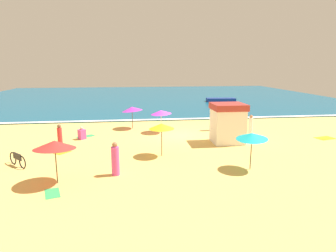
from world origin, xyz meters
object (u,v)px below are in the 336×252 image
object	(u,v)px
beach_umbrella_3	(161,112)
beach_umbrella_4	(162,126)
beach_umbrella_2	(132,109)
small_boat_0	(221,100)
parked_bicycle	(17,159)
lifeguard_cabana	(228,123)
beachgoer_5	(60,138)
beachgoer_2	(251,126)
beach_umbrella_1	(55,145)
beachgoer_4	(213,120)
beachgoer_3	(115,160)
beachgoer_0	(229,119)
beachgoer_1	(82,134)
beach_umbrella_0	(252,136)

from	to	relation	value
beach_umbrella_3	beach_umbrella_4	distance (m)	6.27
beach_umbrella_2	small_boat_0	size ratio (longest dim) A/B	0.50
beach_umbrella_2	parked_bicycle	xyz separation A→B (m)	(-6.37, -8.92, -1.36)
lifeguard_cabana	beachgoer_5	bearing A→B (deg)	-177.88
beach_umbrella_3	beachgoer_2	world-z (taller)	beach_umbrella_3
beach_umbrella_1	beach_umbrella_4	distance (m)	6.41
beachgoer_2	small_boat_0	world-z (taller)	beachgoer_2
beach_umbrella_1	beachgoer_4	bearing A→B (deg)	43.84
beach_umbrella_1	small_boat_0	bearing A→B (deg)	59.20
beachgoer_2	beachgoer_4	distance (m)	3.27
beachgoer_2	beachgoer_4	xyz separation A→B (m)	(-2.37, 2.25, 0.09)
beach_umbrella_3	beachgoer_3	xyz separation A→B (m)	(-3.27, -9.09, -0.90)
beach_umbrella_3	beachgoer_0	bearing A→B (deg)	3.66
beach_umbrella_3	parked_bicycle	size ratio (longest dim) A/B	1.47
beach_umbrella_1	beachgoer_2	size ratio (longest dim) A/B	1.34
beach_umbrella_1	beachgoer_5	world-z (taller)	beach_umbrella_1
beachgoer_3	beach_umbrella_1	bearing A→B (deg)	-165.60
beachgoer_5	beach_umbrella_4	bearing A→B (deg)	-17.93
small_boat_0	beach_umbrella_2	bearing A→B (deg)	-128.54
beachgoer_5	beach_umbrella_1	bearing A→B (deg)	-78.81
beachgoer_0	beachgoer_3	xyz separation A→B (m)	(-9.19, -9.46, -0.08)
beachgoer_5	beachgoer_0	bearing A→B (deg)	19.19
parked_bicycle	beachgoer_1	xyz separation A→B (m)	(2.57, 5.62, 0.03)
beach_umbrella_3	parked_bicycle	xyz separation A→B (m)	(-8.71, -7.04, -1.32)
beach_umbrella_3	parked_bicycle	world-z (taller)	beach_umbrella_3
beachgoer_1	beachgoer_5	world-z (taller)	beachgoer_5
parked_bicycle	beachgoer_4	world-z (taller)	beachgoer_4
beach_umbrella_4	beachgoer_3	distance (m)	4.03
beachgoer_5	small_boat_0	xyz separation A→B (m)	(17.95, 22.61, -0.47)
beach_umbrella_0	beachgoer_4	xyz separation A→B (m)	(0.65, 9.42, -0.95)
beachgoer_3	beachgoer_0	bearing A→B (deg)	45.85
beach_umbrella_2	beach_umbrella_4	xyz separation A→B (m)	(1.72, -8.11, 0.12)
parked_bicycle	beachgoer_3	size ratio (longest dim) A/B	0.78
beach_umbrella_3	beachgoer_2	bearing A→B (deg)	-16.25
lifeguard_cabana	beachgoer_2	size ratio (longest dim) A/B	1.69
beachgoer_1	small_boat_0	size ratio (longest dim) A/B	0.22
lifeguard_cabana	beach_umbrella_1	world-z (taller)	lifeguard_cabana
beachgoer_1	beachgoer_3	size ratio (longest dim) A/B	0.56
beach_umbrella_0	small_boat_0	world-z (taller)	beach_umbrella_0
lifeguard_cabana	beachgoer_3	xyz separation A→B (m)	(-7.64, -5.37, -0.64)
lifeguard_cabana	beach_umbrella_2	xyz separation A→B (m)	(-6.72, 5.59, 0.30)
beachgoer_4	parked_bicycle	bearing A→B (deg)	-151.07
beach_umbrella_0	parked_bicycle	distance (m)	12.81
parked_bicycle	beachgoer_3	bearing A→B (deg)	-20.60
beachgoer_3	parked_bicycle	bearing A→B (deg)	159.40
beachgoer_0	beachgoer_1	world-z (taller)	beachgoer_0
lifeguard_cabana	beach_umbrella_3	world-z (taller)	lifeguard_cabana
beach_umbrella_4	beachgoer_1	xyz separation A→B (m)	(-5.52, 4.82, -1.45)
beach_umbrella_0	beachgoer_2	bearing A→B (deg)	67.16
beachgoer_0	beachgoer_1	xyz separation A→B (m)	(-12.05, -1.79, -0.48)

